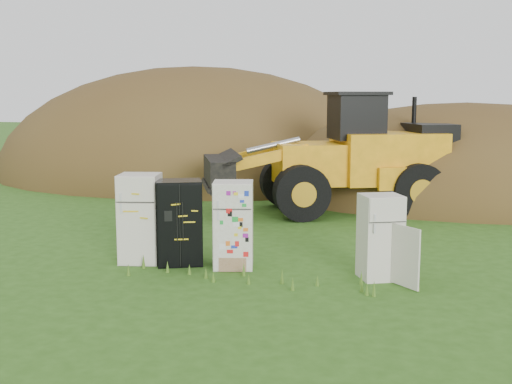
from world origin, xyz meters
TOP-DOWN VIEW (x-y plane):
  - ground at (0.00, 0.00)m, footprint 120.00×120.00m
  - fridge_leftmost at (-2.48, -0.03)m, footprint 0.96×0.93m
  - fridge_black_side at (-1.63, 0.02)m, footprint 1.12×1.02m
  - fridge_sticker at (-0.48, 0.04)m, footprint 0.93×0.89m
  - fridge_open_door at (2.43, 0.00)m, footprint 0.94×0.92m
  - wheel_loader at (0.37, 6.66)m, footprint 7.92×5.67m
  - dirt_mound_right at (4.50, 11.23)m, footprint 14.43×10.58m
  - dirt_mound_left at (-6.42, 13.80)m, footprint 17.47×13.10m
  - dirt_mound_back at (-0.55, 18.12)m, footprint 17.81×11.87m

SIDE VIEW (x-z plane):
  - ground at x=0.00m, z-range 0.00..0.00m
  - dirt_mound_right at x=4.50m, z-range -3.21..3.21m
  - dirt_mound_left at x=-6.42m, z-range -4.65..4.65m
  - dirt_mound_back at x=-0.55m, z-range -2.88..2.88m
  - fridge_open_door at x=2.43m, z-range 0.00..1.61m
  - fridge_black_side at x=-1.63m, z-range 0.00..1.74m
  - fridge_sticker at x=-0.48m, z-range 0.00..1.75m
  - fridge_leftmost at x=-2.48m, z-range 0.00..1.85m
  - wheel_loader at x=0.37m, z-range 0.00..3.55m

